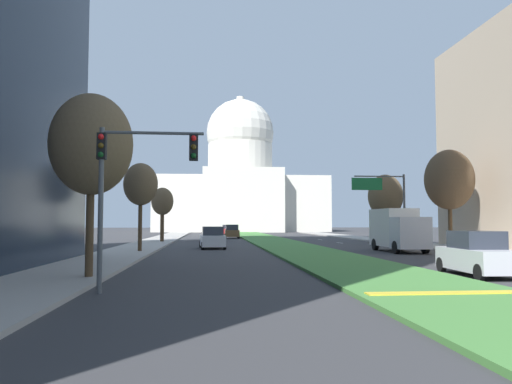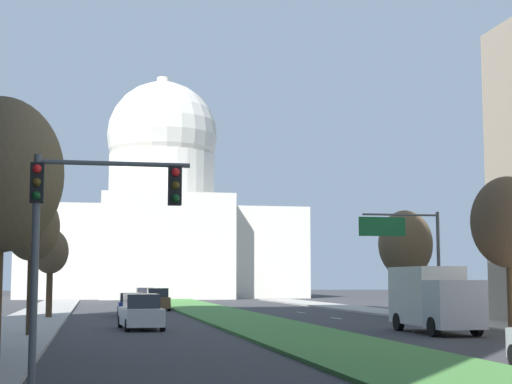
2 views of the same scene
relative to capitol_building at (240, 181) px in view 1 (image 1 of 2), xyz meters
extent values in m
plane|color=#333335|center=(0.00, -53.70, -11.64)|extent=(260.00, 260.00, 0.00)
cube|color=#427A38|center=(0.00, -59.14, -11.57)|extent=(5.36, 97.88, 0.14)
cube|color=gold|center=(0.00, -98.78, -11.48)|extent=(4.82, 0.50, 0.04)
cube|color=silver|center=(6.74, -86.38, -11.64)|extent=(0.16, 2.40, 0.01)
cube|color=silver|center=(6.74, -76.33, -11.64)|extent=(0.16, 2.40, 0.01)
cube|color=silver|center=(6.74, -61.94, -11.64)|extent=(0.16, 2.40, 0.01)
cube|color=silver|center=(6.74, -52.44, -11.64)|extent=(0.16, 2.40, 0.01)
cube|color=#9E9991|center=(-12.80, -64.58, -11.57)|extent=(4.00, 97.88, 0.15)
cube|color=#9E9991|center=(12.80, -64.58, -11.57)|extent=(4.00, 97.88, 0.15)
cube|color=beige|center=(0.00, 0.67, -5.46)|extent=(38.81, 18.48, 12.37)
cube|color=beige|center=(0.00, -10.57, -4.84)|extent=(17.07, 4.00, 13.61)
cylinder|color=beige|center=(0.00, 0.67, 4.68)|extent=(14.99, 14.99, 7.91)
sphere|color=beige|center=(0.00, 0.67, 11.39)|extent=(15.74, 15.74, 15.74)
cylinder|color=beige|center=(0.00, 0.67, 18.47)|extent=(1.80, 1.80, 3.00)
cylinder|color=#515456|center=(-10.30, -96.85, -9.04)|extent=(0.16, 0.16, 5.20)
cube|color=black|center=(-10.30, -96.85, -7.04)|extent=(0.28, 0.24, 0.84)
sphere|color=red|center=(-10.30, -96.99, -6.76)|extent=(0.18, 0.18, 0.18)
sphere|color=#4C380F|center=(-10.30, -96.99, -7.04)|extent=(0.18, 0.18, 0.18)
sphere|color=#0F4219|center=(-10.30, -96.99, -7.32)|extent=(0.18, 0.18, 0.18)
cylinder|color=#515456|center=(-8.70, -96.85, -6.59)|extent=(3.20, 0.10, 0.10)
cube|color=black|center=(-7.42, -96.85, -7.04)|extent=(0.28, 0.24, 0.84)
sphere|color=red|center=(-7.42, -96.99, -6.76)|extent=(0.18, 0.18, 0.18)
sphere|color=#4C380F|center=(-7.42, -96.99, -7.04)|extent=(0.18, 0.18, 0.18)
sphere|color=#0F4219|center=(-7.42, -96.99, -7.32)|extent=(0.18, 0.18, 0.18)
cylinder|color=#515456|center=(10.50, -70.11, -8.39)|extent=(0.20, 0.20, 6.50)
cylinder|color=#515456|center=(8.21, -70.11, -5.34)|extent=(4.59, 0.12, 0.12)
cube|color=#146033|center=(7.06, -70.16, -6.04)|extent=(2.80, 0.08, 1.10)
cylinder|color=#4C3823|center=(-11.45, -93.39, -9.53)|extent=(0.30, 0.30, 4.22)
ellipsoid|color=brown|center=(-11.45, -93.39, -6.44)|extent=(3.13, 3.13, 3.92)
cylinder|color=#4C3823|center=(-11.89, -76.89, -9.56)|extent=(0.28, 0.28, 4.16)
ellipsoid|color=brown|center=(-11.89, -76.89, -6.71)|extent=(2.45, 2.45, 3.06)
cylinder|color=#4C3823|center=(11.97, -75.59, -9.46)|extent=(0.31, 0.31, 4.37)
ellipsoid|color=brown|center=(11.97, -75.59, -6.08)|extent=(3.81, 3.81, 4.77)
cylinder|color=#4C3823|center=(-11.97, -60.00, -9.81)|extent=(0.41, 0.41, 3.67)
ellipsoid|color=brown|center=(-11.97, -60.00, -7.24)|extent=(2.34, 2.34, 2.92)
cylinder|color=#4C3823|center=(12.27, -60.59, -9.71)|extent=(0.29, 0.29, 3.85)
ellipsoid|color=brown|center=(12.27, -60.59, -6.60)|extent=(3.80, 3.80, 4.75)
cube|color=#BCBCC1|center=(4.14, -93.24, -10.97)|extent=(2.04, 4.40, 0.89)
cube|color=#282D38|center=(4.15, -93.07, -10.16)|extent=(1.71, 2.15, 0.73)
cylinder|color=black|center=(3.22, -94.90, -11.32)|extent=(0.25, 0.65, 0.64)
cylinder|color=black|center=(5.06, -91.57, -11.32)|extent=(0.25, 0.65, 0.64)
cylinder|color=black|center=(3.40, -91.49, -11.32)|extent=(0.25, 0.65, 0.64)
cube|color=silver|center=(-6.71, -71.61, -10.98)|extent=(2.19, 4.72, 0.89)
cube|color=#282D38|center=(-6.70, -71.79, -10.17)|extent=(1.81, 2.31, 0.72)
cylinder|color=black|center=(-7.70, -69.82, -11.32)|extent=(0.26, 0.65, 0.64)
cylinder|color=black|center=(-5.97, -69.70, -11.32)|extent=(0.26, 0.65, 0.64)
cylinder|color=black|center=(-7.46, -73.51, -11.32)|extent=(0.26, 0.65, 0.64)
cylinder|color=black|center=(-5.73, -73.40, -11.32)|extent=(0.26, 0.65, 0.64)
cube|color=navy|center=(-6.53, -55.80, -11.04)|extent=(1.80, 4.26, 0.77)
cube|color=#282D38|center=(-6.53, -55.97, -10.34)|extent=(1.58, 2.05, 0.63)
cylinder|color=black|center=(-7.33, -54.12, -11.32)|extent=(0.22, 0.64, 0.64)
cylinder|color=black|center=(-5.71, -54.13, -11.32)|extent=(0.22, 0.64, 0.64)
cylinder|color=black|center=(-7.35, -57.47, -11.32)|extent=(0.22, 0.64, 0.64)
cylinder|color=black|center=(-5.73, -57.48, -11.32)|extent=(0.22, 0.64, 0.64)
cube|color=brown|center=(-3.95, -46.23, -10.97)|extent=(1.91, 4.29, 0.89)
cube|color=#282D38|center=(-3.95, -46.41, -10.16)|extent=(1.66, 2.07, 0.73)
cylinder|color=black|center=(-4.79, -44.54, -11.32)|extent=(0.23, 0.64, 0.64)
cylinder|color=black|center=(-3.08, -44.56, -11.32)|extent=(0.23, 0.64, 0.64)
cylinder|color=black|center=(-4.82, -47.91, -11.32)|extent=(0.23, 0.64, 0.64)
cylinder|color=black|center=(-3.12, -47.93, -11.32)|extent=(0.23, 0.64, 0.64)
cube|color=maroon|center=(-3.98, -28.86, -11.01)|extent=(1.91, 4.25, 0.82)
cube|color=#282D38|center=(-3.98, -29.03, -10.27)|extent=(1.67, 2.04, 0.67)
cylinder|color=black|center=(-4.84, -27.18, -11.32)|extent=(0.22, 0.64, 0.64)
cylinder|color=black|center=(-3.11, -27.18, -11.32)|extent=(0.22, 0.64, 0.64)
cylinder|color=black|center=(-4.85, -30.53, -11.32)|extent=(0.22, 0.64, 0.64)
cylinder|color=black|center=(-3.12, -30.53, -11.32)|extent=(0.22, 0.64, 0.64)
cube|color=#BCBCC1|center=(7.01, -79.60, -10.19)|extent=(2.30, 2.00, 2.20)
cube|color=silver|center=(7.01, -76.40, -9.84)|extent=(2.30, 4.40, 2.80)
cylinder|color=black|center=(8.06, -79.60, -11.19)|extent=(0.30, 0.90, 0.90)
cylinder|color=black|center=(5.96, -79.60, -11.19)|extent=(0.30, 0.90, 0.90)
cylinder|color=black|center=(8.06, -75.30, -11.19)|extent=(0.30, 0.90, 0.90)
cylinder|color=black|center=(5.96, -75.30, -11.19)|extent=(0.30, 0.90, 0.90)
camera|label=1|loc=(-6.87, -112.50, -9.42)|focal=34.24mm
camera|label=2|loc=(-9.07, -114.16, -9.04)|focal=56.63mm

